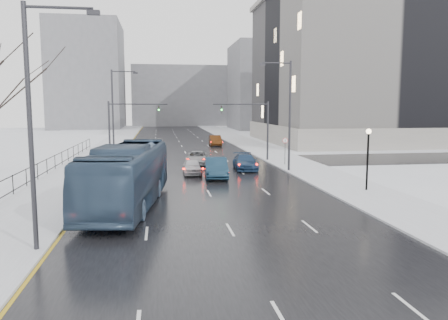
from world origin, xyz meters
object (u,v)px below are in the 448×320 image
bus (128,175)px  sedan_right_far (245,162)px  sedan_right_near (216,168)px  sedan_center_near (192,167)px  sedan_right_cross (197,158)px  streetlight_l_near (36,116)px  streetlight_l_far (115,109)px  sedan_center_far (158,144)px  sedan_right_distant (215,141)px  mast_signal_left (120,124)px  no_uturn_sign (285,143)px  lamppost_r_mid (368,150)px  mast_signal_right (258,124)px  streetlight_r_mid (287,110)px

bus → sedan_right_far: size_ratio=2.67×
sedan_right_near → sedan_center_near: bearing=133.6°
bus → sedan_right_cross: 19.16m
streetlight_l_near → streetlight_l_far: size_ratio=1.00×
streetlight_l_near → sedan_right_cross: streetlight_l_near is taller
streetlight_l_near → sedan_right_far: (12.82, 21.72, -4.85)m
sedan_center_far → sedan_right_distant: bearing=25.4°
streetlight_l_near → mast_signal_left: (0.84, 28.00, -1.51)m
sedan_right_far → no_uturn_sign: bearing=30.4°
lamppost_r_mid → sedan_right_near: bearing=142.3°
streetlight_l_near → streetlight_l_far: (0.00, 32.00, 0.00)m
streetlight_l_near → mast_signal_right: streetlight_l_near is taller
sedan_center_far → lamppost_r_mid: bearing=-70.5°
sedan_center_far → mast_signal_left: bearing=-110.3°
mast_signal_right → mast_signal_left: size_ratio=1.00×
streetlight_l_near → sedan_center_far: bearing=83.7°
sedan_right_distant → sedan_right_near: bearing=-95.9°
streetlight_r_mid → sedan_right_distant: bearing=96.5°
streetlight_l_far → mast_signal_right: size_ratio=1.54×
streetlight_l_near → mast_signal_left: streetlight_l_near is taller
sedan_right_near → sedan_right_distant: 29.74m
mast_signal_right → sedan_right_far: bearing=-113.0°
no_uturn_sign → sedan_right_far: no_uturn_sign is taller
mast_signal_left → bus: (2.11, -20.06, -2.21)m
sedan_right_cross → sedan_right_distant: size_ratio=1.03×
mast_signal_left → sedan_center_far: mast_signal_left is taller
streetlight_l_near → sedan_center_near: streetlight_l_near is taller
sedan_center_near → sedan_right_distant: sedan_right_distant is taller
sedan_right_far → sedan_center_near: bearing=-154.7°
lamppost_r_mid → no_uturn_sign: bearing=97.3°
mast_signal_right → sedan_center_near: (-7.83, -8.32, -3.39)m
sedan_right_near → sedan_center_far: sedan_right_near is taller
bus → sedan_center_near: size_ratio=3.36×
lamppost_r_mid → mast_signal_left: bearing=135.5°
streetlight_r_mid → sedan_right_far: (-3.51, 1.72, -4.85)m
lamppost_r_mid → streetlight_l_near: bearing=-152.4°
streetlight_l_near → sedan_right_far: bearing=59.4°
mast_signal_left → mast_signal_right: bearing=0.0°
sedan_center_near → sedan_right_near: sedan_right_near is taller
sedan_right_cross → mast_signal_right: bearing=22.8°
streetlight_r_mid → mast_signal_left: 17.50m
streetlight_l_near → lamppost_r_mid: size_ratio=2.34×
sedan_right_far → sedan_right_distant: (0.42, 25.26, 0.05)m
sedan_right_near → sedan_center_far: size_ratio=1.09×
streetlight_r_mid → mast_signal_right: bearing=96.0°
no_uturn_sign → sedan_right_near: no_uturn_sign is taller
sedan_right_distant → sedan_center_far: bearing=-148.3°
mast_signal_left → no_uturn_sign: (16.53, -4.00, -1.81)m
sedan_right_cross → streetlight_l_near: bearing=-100.4°
mast_signal_left → sedan_right_distant: (12.40, 18.98, -3.29)m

